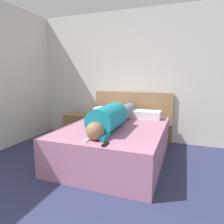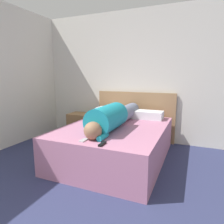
{
  "view_description": "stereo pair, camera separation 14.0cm",
  "coord_description": "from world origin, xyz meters",
  "px_view_note": "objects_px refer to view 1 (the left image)",
  "views": [
    {
      "loc": [
        1.0,
        -0.2,
        1.33
      ],
      "look_at": [
        -0.01,
        2.56,
        0.79
      ],
      "focal_mm": 32.0,
      "sensor_mm": 36.0,
      "label": 1
    },
    {
      "loc": [
        1.13,
        -0.15,
        1.33
      ],
      "look_at": [
        -0.01,
        2.56,
        0.79
      ],
      "focal_mm": 32.0,
      "sensor_mm": 36.0,
      "label": 2
    }
  ],
  "objects_px": {
    "nightstand": "(78,126)",
    "tv_remote": "(105,144)",
    "pillow_near_headboard": "(110,112)",
    "cell_phone": "(86,141)",
    "pillow_second": "(145,114)",
    "person_lying": "(113,117)",
    "bed": "(115,142)"
  },
  "relations": [
    {
      "from": "nightstand",
      "to": "tv_remote",
      "type": "xyz_separation_m",
      "value": [
        1.27,
        -1.6,
        0.29
      ]
    },
    {
      "from": "pillow_near_headboard",
      "to": "cell_phone",
      "type": "relative_size",
      "value": 4.69
    },
    {
      "from": "tv_remote",
      "to": "cell_phone",
      "type": "xyz_separation_m",
      "value": [
        -0.28,
        0.05,
        -0.01
      ]
    },
    {
      "from": "nightstand",
      "to": "cell_phone",
      "type": "height_order",
      "value": "cell_phone"
    },
    {
      "from": "tv_remote",
      "to": "pillow_second",
      "type": "bearing_deg",
      "value": 85.08
    },
    {
      "from": "tv_remote",
      "to": "cell_phone",
      "type": "relative_size",
      "value": 1.15
    },
    {
      "from": "nightstand",
      "to": "person_lying",
      "type": "height_order",
      "value": "person_lying"
    },
    {
      "from": "bed",
      "to": "nightstand",
      "type": "height_order",
      "value": "bed"
    },
    {
      "from": "bed",
      "to": "pillow_near_headboard",
      "type": "distance_m",
      "value": 0.9
    },
    {
      "from": "person_lying",
      "to": "pillow_near_headboard",
      "type": "height_order",
      "value": "person_lying"
    },
    {
      "from": "pillow_second",
      "to": "cell_phone",
      "type": "relative_size",
      "value": 4.46
    },
    {
      "from": "pillow_second",
      "to": "cell_phone",
      "type": "height_order",
      "value": "pillow_second"
    },
    {
      "from": "pillow_near_headboard",
      "to": "tv_remote",
      "type": "distance_m",
      "value": 1.71
    },
    {
      "from": "nightstand",
      "to": "cell_phone",
      "type": "relative_size",
      "value": 4.1
    },
    {
      "from": "person_lying",
      "to": "pillow_second",
      "type": "bearing_deg",
      "value": 67.96
    },
    {
      "from": "bed",
      "to": "person_lying",
      "type": "relative_size",
      "value": 1.1
    },
    {
      "from": "pillow_near_headboard",
      "to": "cell_phone",
      "type": "xyz_separation_m",
      "value": [
        0.28,
        -1.56,
        -0.07
      ]
    },
    {
      "from": "nightstand",
      "to": "pillow_near_headboard",
      "type": "height_order",
      "value": "pillow_near_headboard"
    },
    {
      "from": "bed",
      "to": "nightstand",
      "type": "xyz_separation_m",
      "value": [
        -1.09,
        0.73,
        -0.0
      ]
    },
    {
      "from": "bed",
      "to": "pillow_second",
      "type": "relative_size",
      "value": 3.41
    },
    {
      "from": "pillow_second",
      "to": "pillow_near_headboard",
      "type": "bearing_deg",
      "value": 180.0
    },
    {
      "from": "person_lying",
      "to": "cell_phone",
      "type": "relative_size",
      "value": 13.82
    },
    {
      "from": "bed",
      "to": "nightstand",
      "type": "bearing_deg",
      "value": 146.27
    },
    {
      "from": "bed",
      "to": "cell_phone",
      "type": "height_order",
      "value": "cell_phone"
    },
    {
      "from": "pillow_second",
      "to": "tv_remote",
      "type": "relative_size",
      "value": 3.86
    },
    {
      "from": "pillow_near_headboard",
      "to": "cell_phone",
      "type": "distance_m",
      "value": 1.59
    },
    {
      "from": "pillow_near_headboard",
      "to": "pillow_second",
      "type": "relative_size",
      "value": 1.05
    },
    {
      "from": "pillow_second",
      "to": "bed",
      "type": "bearing_deg",
      "value": -113.73
    },
    {
      "from": "nightstand",
      "to": "cell_phone",
      "type": "xyz_separation_m",
      "value": [
        1.0,
        -1.55,
        0.28
      ]
    },
    {
      "from": "bed",
      "to": "tv_remote",
      "type": "bearing_deg",
      "value": -77.98
    },
    {
      "from": "pillow_second",
      "to": "nightstand",
      "type": "bearing_deg",
      "value": -179.44
    },
    {
      "from": "bed",
      "to": "person_lying",
      "type": "height_order",
      "value": "person_lying"
    }
  ]
}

